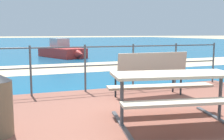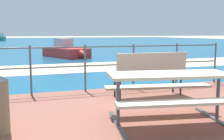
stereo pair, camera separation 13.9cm
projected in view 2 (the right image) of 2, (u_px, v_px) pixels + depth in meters
The scene contains 9 objects.
ground_plane at pixel (160, 124), 4.16m from camera, with size 240.00×240.00×0.00m, color tan.
patio_paving at pixel (160, 122), 4.16m from camera, with size 6.40×5.20×0.06m, color brown.
sea_water at pixel (33, 42), 41.71m from camera, with size 90.00×90.00×0.01m, color #145B84.
beach_strip at pixel (72, 68), 10.95m from camera, with size 54.00×3.07×0.01m, color beige.
picnic_table at pixel (170, 85), 3.94m from camera, with size 1.95×1.60×0.75m.
park_bench at pixel (150, 70), 5.62m from camera, with size 1.55×0.43×0.93m.
railing_fence at pixel (110, 62), 6.33m from camera, with size 5.94×0.04×1.06m.
boat_mid at pixel (1, 38), 50.36m from camera, with size 1.78×3.83×1.49m.
boat_far at pixel (66, 51), 15.78m from camera, with size 2.46×3.71×1.07m.
Camera 2 is at (-1.98, -3.57, 1.38)m, focal length 43.91 mm.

